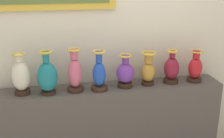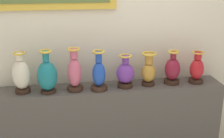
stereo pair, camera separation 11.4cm
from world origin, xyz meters
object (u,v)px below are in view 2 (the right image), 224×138
vase_ivory (21,75)px  vase_rose (75,73)px  vase_teal (47,75)px  vase_ochre (149,71)px  vase_burgundy (172,70)px  vase_sapphire (99,74)px  vase_crimson (197,69)px  vase_violet (125,73)px

vase_ivory → vase_rose: bearing=-2.6°
vase_teal → vase_rose: bearing=3.0°
vase_ivory → vase_ochre: vase_ivory is taller
vase_ivory → vase_burgundy: vase_ivory is taller
vase_ivory → vase_rose: (0.48, -0.02, 0.01)m
vase_sapphire → vase_rose: bearing=175.9°
vase_burgundy → vase_crimson: (0.25, -0.01, -0.01)m
vase_sapphire → vase_ochre: size_ratio=1.16×
vase_sapphire → vase_ivory: bearing=177.0°
vase_ochre → vase_crimson: size_ratio=1.04×
vase_rose → vase_ivory: bearing=177.4°
vase_teal → vase_violet: bearing=2.1°
vase_ivory → vase_sapphire: vase_ivory is taller
vase_teal → vase_crimson: 1.45m
vase_violet → vase_crimson: 0.72m
vase_rose → vase_ochre: size_ratio=1.24×
vase_sapphire → vase_crimson: 0.98m
vase_crimson → vase_teal: bearing=-178.6°
vase_teal → vase_sapphire: vase_teal is taller
vase_rose → vase_crimson: 1.20m
vase_ivory → vase_crimson: (1.68, 0.00, -0.03)m
vase_sapphire → vase_violet: (0.26, 0.03, -0.02)m
vase_teal → vase_rose: vase_rose is taller
vase_rose → vase_violet: size_ratio=1.27×
vase_sapphire → vase_burgundy: 0.73m
vase_burgundy → vase_violet: bearing=-177.7°
vase_rose → vase_ochre: (0.71, 0.03, -0.03)m
vase_teal → vase_sapphire: 0.47m
vase_teal → vase_ivory: bearing=171.5°
vase_ivory → vase_sapphire: (0.70, -0.04, -0.02)m
vase_burgundy → vase_ivory: bearing=-179.6°
vase_teal → vase_sapphire: (0.47, -0.00, -0.02)m
vase_violet → vase_teal: bearing=-177.9°
vase_burgundy → vase_rose: bearing=-178.1°
vase_sapphire → vase_burgundy: bearing=3.8°
vase_ivory → vase_sapphire: bearing=-3.0°
vase_ivory → vase_ochre: 1.19m
vase_rose → vase_ochre: 0.71m
vase_teal → vase_ochre: vase_teal is taller
vase_teal → vase_burgundy: size_ratio=1.20×
vase_sapphire → vase_ochre: (0.49, 0.04, -0.00)m
vase_ivory → vase_burgundy: (1.43, 0.01, -0.03)m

